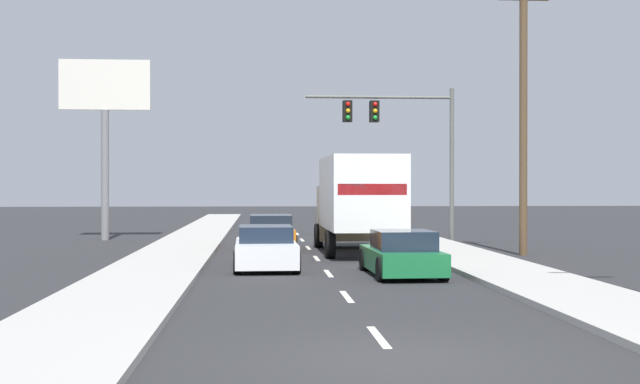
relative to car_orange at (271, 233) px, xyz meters
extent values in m
plane|color=#2B2B2D|center=(1.49, 3.78, -0.62)|extent=(140.00, 140.00, 0.00)
cube|color=#B2AFA8|center=(6.41, -1.22, -0.55)|extent=(2.74, 80.00, 0.14)
cube|color=#B2AFA8|center=(-3.43, -1.22, -0.55)|extent=(2.74, 80.00, 0.14)
cube|color=silver|center=(1.49, -19.46, -0.61)|extent=(0.14, 2.00, 0.01)
cube|color=silver|center=(1.49, -14.46, -0.61)|extent=(0.14, 2.00, 0.01)
cube|color=silver|center=(1.49, -9.46, -0.61)|extent=(0.14, 2.00, 0.01)
cube|color=silver|center=(1.49, -4.46, -0.61)|extent=(0.14, 2.00, 0.01)
cube|color=silver|center=(1.49, 0.54, -0.61)|extent=(0.14, 2.00, 0.01)
cube|color=silver|center=(1.49, 5.54, -0.61)|extent=(0.14, 2.00, 0.01)
cube|color=silver|center=(1.49, 10.54, -0.61)|extent=(0.14, 2.00, 0.01)
cube|color=silver|center=(1.49, 15.54, -0.61)|extent=(0.14, 2.00, 0.01)
cube|color=silver|center=(1.49, 20.54, -0.61)|extent=(0.14, 2.00, 0.01)
cube|color=silver|center=(1.49, 25.54, -0.61)|extent=(0.14, 2.00, 0.01)
cube|color=orange|center=(0.00, 0.08, -0.14)|extent=(1.81, 4.64, 0.68)
cube|color=#192333|center=(0.00, -0.24, 0.46)|extent=(1.59, 2.32, 0.52)
cylinder|color=black|center=(-0.84, 1.84, -0.30)|extent=(0.22, 0.64, 0.64)
cylinder|color=black|center=(0.83, 1.85, -0.30)|extent=(0.22, 0.64, 0.64)
cylinder|color=black|center=(-0.83, -1.69, -0.30)|extent=(0.22, 0.64, 0.64)
cylinder|color=black|center=(0.84, -1.68, -0.30)|extent=(0.22, 0.64, 0.64)
cube|color=white|center=(-0.25, -7.76, -0.15)|extent=(1.83, 4.60, 0.66)
cube|color=#192333|center=(-0.25, -7.79, 0.41)|extent=(1.59, 2.28, 0.46)
cylinder|color=black|center=(-1.10, -6.04, -0.30)|extent=(0.23, 0.64, 0.64)
cylinder|color=black|center=(0.54, -6.01, -0.30)|extent=(0.23, 0.64, 0.64)
cylinder|color=black|center=(-1.04, -9.51, -0.30)|extent=(0.23, 0.64, 0.64)
cylinder|color=black|center=(0.60, -9.48, -0.30)|extent=(0.23, 0.64, 0.64)
cube|color=white|center=(3.13, -3.34, 1.60)|extent=(2.51, 6.01, 2.53)
cube|color=red|center=(3.15, -6.31, 1.72)|extent=(2.22, 0.06, 0.36)
cube|color=tan|center=(3.10, 0.66, 0.76)|extent=(2.38, 2.01, 2.15)
cylinder|color=black|center=(1.91, 0.65, -0.14)|extent=(0.31, 0.96, 0.96)
cylinder|color=black|center=(4.28, 0.67, -0.14)|extent=(0.31, 0.96, 0.96)
cylinder|color=black|center=(1.95, -4.54, -0.14)|extent=(0.31, 0.96, 0.96)
cylinder|color=black|center=(4.32, -4.53, -0.14)|extent=(0.31, 0.96, 0.96)
cube|color=#196B38|center=(3.44, -10.15, -0.18)|extent=(1.83, 4.07, 0.59)
cube|color=#192333|center=(3.44, -10.42, 0.37)|extent=(1.57, 1.91, 0.52)
cylinder|color=black|center=(2.59, -8.72, -0.30)|extent=(0.24, 0.65, 0.64)
cylinder|color=black|center=(4.20, -8.67, -0.30)|extent=(0.24, 0.65, 0.64)
cylinder|color=black|center=(2.67, -11.63, -0.30)|extent=(0.24, 0.65, 0.64)
cylinder|color=black|center=(4.28, -11.59, -0.30)|extent=(0.24, 0.65, 0.64)
cylinder|color=#595B56|center=(8.29, 4.92, 2.84)|extent=(0.20, 0.20, 6.91)
cylinder|color=#595B56|center=(4.96, 4.92, 5.87)|extent=(6.67, 0.14, 0.14)
cube|color=black|center=(4.73, 4.92, 5.22)|extent=(0.40, 0.56, 0.95)
sphere|color=red|center=(4.73, 4.61, 5.52)|extent=(0.20, 0.20, 0.20)
sphere|color=orange|center=(4.73, 4.61, 5.22)|extent=(0.20, 0.20, 0.20)
sphere|color=green|center=(4.73, 4.61, 4.92)|extent=(0.20, 0.20, 0.20)
cube|color=black|center=(3.51, 4.92, 5.22)|extent=(0.40, 0.56, 0.95)
sphere|color=red|center=(3.51, 4.61, 5.52)|extent=(0.20, 0.20, 0.20)
sphere|color=orange|center=(3.51, 4.61, 5.22)|extent=(0.20, 0.20, 0.20)
sphere|color=green|center=(3.51, 4.61, 4.92)|extent=(0.20, 0.20, 0.20)
cylinder|color=brown|center=(8.87, -3.69, 4.22)|extent=(0.28, 0.28, 9.68)
cylinder|color=slate|center=(-7.48, 6.15, 2.36)|extent=(0.36, 0.36, 5.95)
cube|color=silver|center=(-7.48, 6.15, 6.47)|extent=(4.11, 0.20, 2.29)
camera|label=1|loc=(-0.40, -32.86, 1.79)|focal=47.32mm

